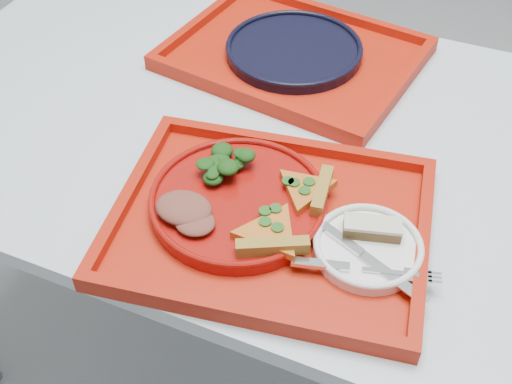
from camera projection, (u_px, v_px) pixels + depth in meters
The scene contains 14 objects.
ground at pixel (309, 373), 1.60m from camera, with size 10.00×10.00×0.00m, color gray.
table at pixel (332, 178), 1.12m from camera, with size 1.60×0.80×0.75m.
tray_main at pixel (270, 225), 0.93m from camera, with size 0.45×0.35×0.01m, color #A81908.
tray_far at pixel (294, 57), 1.24m from camera, with size 0.45×0.35×0.01m, color #A81908.
dinner_plate at pixel (238, 203), 0.94m from camera, with size 0.26×0.26×0.02m, color maroon.
side_plate at pixel (368, 249), 0.88m from camera, with size 0.15×0.15×0.01m, color white.
navy_plate at pixel (294, 51), 1.23m from camera, with size 0.26×0.26×0.02m, color black.
pizza_slice_a at pixel (271, 231), 0.88m from camera, with size 0.11×0.10×0.02m, color orange, non-canonical shape.
pizza_slice_b at pixel (305, 187), 0.94m from camera, with size 0.10×0.09×0.02m, color orange, non-canonical shape.
salad_heap at pixel (220, 161), 0.96m from camera, with size 0.08×0.07×0.04m, color black.
meat_portion at pixel (184, 208), 0.91m from camera, with size 0.08×0.07×0.02m, color brown.
dessert_bar at pixel (372, 228), 0.89m from camera, with size 0.09×0.05×0.02m.
knife at pixel (370, 260), 0.86m from camera, with size 0.18×0.02×0.01m, color silver.
fork at pixel (361, 269), 0.85m from camera, with size 0.18×0.02×0.01m, color silver.
Camera 1 is at (0.19, -0.79, 1.45)m, focal length 45.00 mm.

